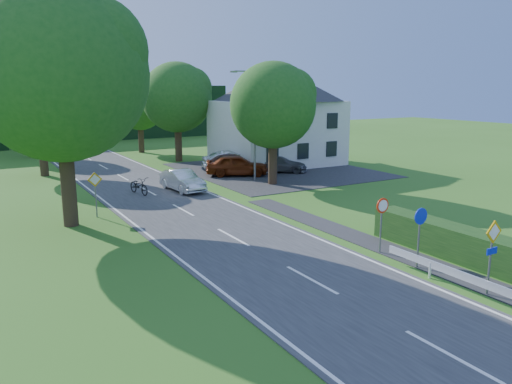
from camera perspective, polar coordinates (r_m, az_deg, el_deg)
road at (r=24.79m, az=-4.82°, el=-4.03°), size 7.00×80.00×0.04m
parking_pad at (r=41.64m, az=2.29°, el=2.52°), size 14.00×16.00×0.04m
line_edge_left at (r=23.63m, az=-11.97°, el=-5.00°), size 0.12×80.00×0.01m
line_edge_right at (r=26.30m, az=1.57°, el=-3.00°), size 0.12×80.00×0.01m
line_centre at (r=24.79m, az=-4.82°, el=-3.97°), size 0.12×80.00×0.01m
tree_main at (r=25.89m, az=-21.27°, el=8.92°), size 9.40×9.40×11.64m
tree_left_far at (r=41.93m, az=-23.45°, el=7.50°), size 7.00×7.00×8.58m
tree_right_far at (r=46.87m, az=-8.97°, el=9.00°), size 7.40×7.40×9.09m
tree_left_back at (r=53.90m, az=-24.57°, el=7.90°), size 6.60×6.60×8.07m
tree_right_back at (r=54.11m, az=-13.11°, el=8.40°), size 6.20×6.20×7.56m
tree_right_mid at (r=35.07m, az=1.95°, el=7.79°), size 7.00×7.00×8.58m
treeline_right at (r=70.02m, az=-15.54°, el=8.78°), size 30.00×5.00×7.00m
house_white at (r=44.75m, az=2.41°, el=8.83°), size 10.60×8.40×8.60m
streetlight at (r=36.54m, az=-0.33°, el=8.23°), size 2.03×0.18×8.00m
sign_priority_right at (r=18.10m, az=25.39°, el=-5.37°), size 0.78×0.09×2.59m
sign_roundabout at (r=19.87m, az=18.23°, el=-3.69°), size 0.64×0.08×2.37m
sign_speed_limit at (r=21.16m, az=14.22°, el=-2.25°), size 0.64×0.11×2.37m
sign_priority_left at (r=27.59m, az=-17.91°, el=0.69°), size 0.78×0.09×2.44m
moving_car at (r=33.48m, az=-8.44°, el=1.32°), size 1.86×4.33×1.39m
motorcycle at (r=32.92m, az=-13.23°, el=0.73°), size 1.17×2.26×1.13m
parked_car_red at (r=38.81m, az=-2.18°, el=3.08°), size 5.13×3.87×1.63m
parked_car_silver_a at (r=41.25m, az=-2.75°, el=3.57°), size 5.07×2.85×1.58m
parked_car_grey at (r=40.52m, az=2.66°, el=3.22°), size 4.73×4.10×1.31m
parked_car_silver_b at (r=43.88m, az=4.66°, el=4.04°), size 5.77×2.89×1.57m
parasol at (r=40.76m, az=-0.53°, el=3.60°), size 2.04×2.08×1.76m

